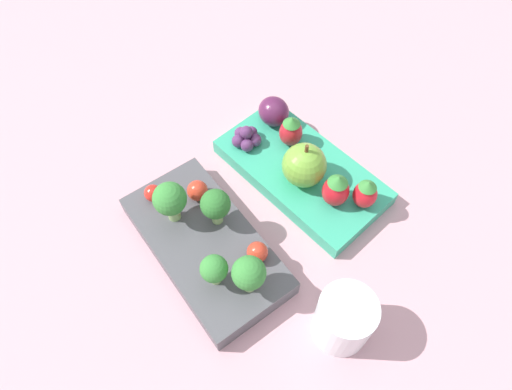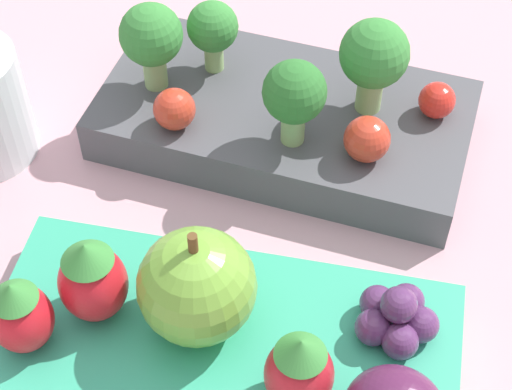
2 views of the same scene
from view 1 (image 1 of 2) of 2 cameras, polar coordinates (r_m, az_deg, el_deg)
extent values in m
plane|color=#C6939E|center=(0.57, 0.08, -2.31)|extent=(4.00, 4.00, 0.00)
cube|color=#4C4C51|center=(0.54, -6.34, -6.20)|extent=(0.22, 0.12, 0.03)
cube|color=#33A87F|center=(0.60, 5.69, 2.94)|extent=(0.23, 0.12, 0.02)
cylinder|color=#93B770|center=(0.53, -4.89, -2.57)|extent=(0.01, 0.01, 0.02)
sphere|color=#2D702D|center=(0.51, -5.10, -1.14)|extent=(0.03, 0.03, 0.03)
cylinder|color=#93B770|center=(0.49, -0.86, -10.91)|extent=(0.01, 0.01, 0.02)
sphere|color=#388438|center=(0.47, -0.90, -9.71)|extent=(0.04, 0.04, 0.04)
cylinder|color=#93B770|center=(0.54, -10.28, -2.06)|extent=(0.01, 0.01, 0.02)
sphere|color=#388438|center=(0.51, -10.75, -0.46)|extent=(0.04, 0.04, 0.04)
cylinder|color=#93B770|center=(0.50, -5.08, -10.16)|extent=(0.01, 0.01, 0.02)
sphere|color=#388438|center=(0.48, -5.28, -9.15)|extent=(0.03, 0.03, 0.03)
sphere|color=red|center=(0.55, -7.33, 0.55)|extent=(0.03, 0.03, 0.03)
sphere|color=red|center=(0.56, -12.77, 0.24)|extent=(0.02, 0.02, 0.02)
sphere|color=red|center=(0.50, 0.16, -7.15)|extent=(0.02, 0.02, 0.02)
sphere|color=#70A838|center=(0.56, 6.05, 3.73)|extent=(0.06, 0.06, 0.06)
cylinder|color=brown|center=(0.53, 6.35, 5.70)|extent=(0.00, 0.00, 0.01)
ellipsoid|color=red|center=(0.55, 9.91, 0.47)|extent=(0.03, 0.03, 0.04)
cone|color=#388438|center=(0.53, 10.28, 1.86)|extent=(0.02, 0.02, 0.01)
ellipsoid|color=red|center=(0.56, 13.45, 0.05)|extent=(0.03, 0.03, 0.04)
cone|color=#388438|center=(0.54, 13.89, 1.24)|extent=(0.02, 0.02, 0.01)
ellipsoid|color=red|center=(0.60, 4.36, 7.81)|extent=(0.03, 0.03, 0.04)
cone|color=#388438|center=(0.58, 4.50, 9.21)|extent=(0.02, 0.02, 0.01)
ellipsoid|color=#511E42|center=(0.62, 2.22, 10.40)|extent=(0.04, 0.04, 0.04)
sphere|color=#562D5B|center=(0.61, -1.91, 7.72)|extent=(0.02, 0.02, 0.02)
sphere|color=#562D5B|center=(0.60, -2.24, 6.75)|extent=(0.02, 0.02, 0.02)
sphere|color=#562D5B|center=(0.60, -1.13, 6.22)|extent=(0.02, 0.02, 0.02)
sphere|color=#562D5B|center=(0.60, -0.12, 6.88)|extent=(0.02, 0.02, 0.02)
sphere|color=#562D5B|center=(0.61, -0.62, 7.80)|extent=(0.02, 0.02, 0.02)
sphere|color=#562D5B|center=(0.60, -1.23, 7.83)|extent=(0.02, 0.02, 0.02)
cylinder|color=silver|center=(0.49, 10.91, -15.00)|extent=(0.06, 0.06, 0.07)
camera|label=2|loc=(0.56, 22.88, 41.42)|focal=60.00mm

